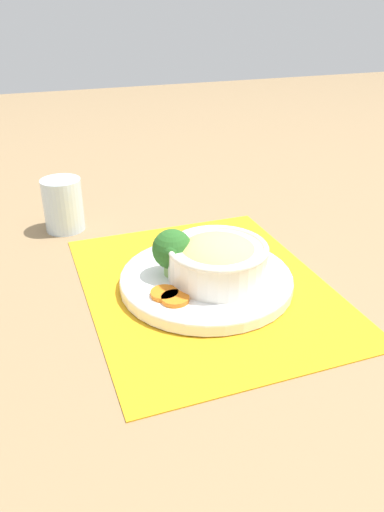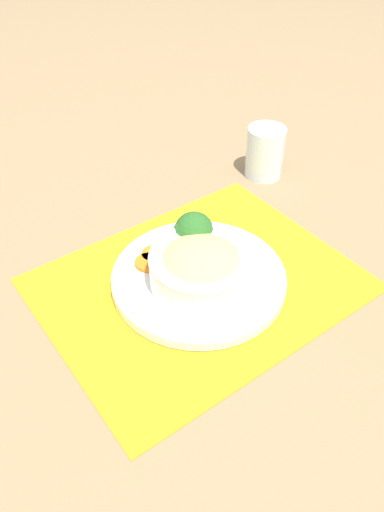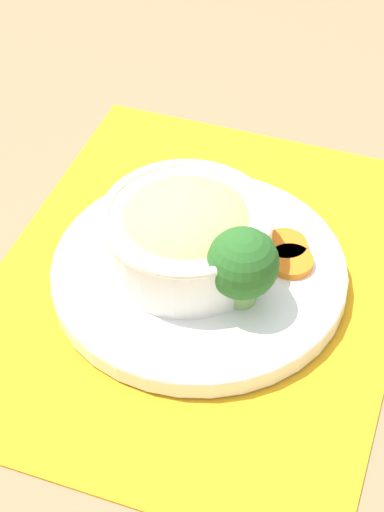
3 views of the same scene
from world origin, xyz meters
name	(u,v)px [view 2 (image 2 of 3)]	position (x,y,z in m)	size (l,w,h in m)	color
ground_plane	(199,284)	(0.00, 0.00, 0.00)	(4.00, 4.00, 0.00)	#8C704C
placemat	(199,283)	(0.00, 0.00, 0.00)	(0.49, 0.39, 0.00)	orange
plate	(199,277)	(0.00, 0.00, 0.02)	(0.28, 0.28, 0.02)	white
bowl	(201,266)	(-0.01, -0.02, 0.05)	(0.16, 0.16, 0.07)	silver
broccoli_floret	(194,232)	(0.03, 0.05, 0.06)	(0.07, 0.07, 0.08)	#84AD5B
carrot_slice_near	(154,254)	(-0.03, 0.08, 0.02)	(0.04, 0.04, 0.01)	orange
carrot_slice_middle	(148,263)	(-0.05, 0.07, 0.02)	(0.04, 0.04, 0.01)	orange
water_glass	(265,155)	(0.31, 0.18, 0.05)	(0.08, 0.08, 0.11)	silver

